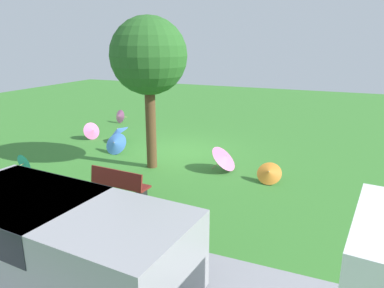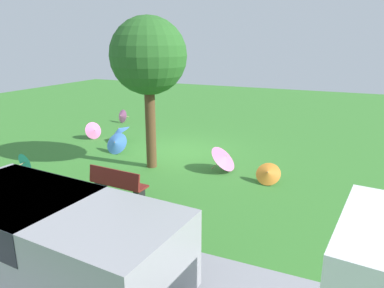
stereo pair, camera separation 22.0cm
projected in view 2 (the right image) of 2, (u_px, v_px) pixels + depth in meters
The scene contains 11 objects.
ground at pixel (179, 152), 13.64m from camera, with size 40.00×40.00×0.00m, color #387A2D.
van_dark at pixel (48, 234), 6.15m from camera, with size 4.73×2.42×1.53m.
park_bench at pixel (117, 184), 9.44m from camera, with size 1.63×0.59×0.90m.
shade_tree at pixel (148, 57), 11.10m from camera, with size 2.41×2.41×4.82m.
parasol_orange_0 at pixel (268, 173), 10.55m from camera, with size 0.74×0.68×0.66m.
parasol_blue_0 at pixel (120, 130), 14.93m from camera, with size 1.07×1.08×0.77m.
parasol_pink_0 at pixel (121, 116), 18.41m from camera, with size 0.73×0.71×0.69m.
parasol_pink_1 at pixel (225, 158), 11.52m from camera, with size 0.90×1.03×0.86m.
parasol_teal_1 at pixel (26, 162), 11.62m from camera, with size 0.63×0.51×0.62m.
parasol_pink_2 at pixel (94, 130), 15.38m from camera, with size 0.81×0.83×0.75m.
parasol_blue_2 at pixel (116, 143), 13.43m from camera, with size 0.88×0.84×0.79m.
Camera 2 is at (-5.80, 11.66, 4.09)m, focal length 33.74 mm.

